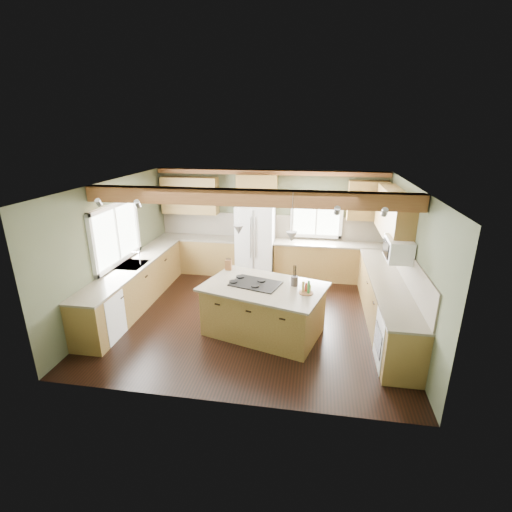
# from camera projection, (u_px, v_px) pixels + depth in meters

# --- Properties ---
(floor) EXTENTS (5.60, 5.60, 0.00)m
(floor) POSITION_uv_depth(u_px,v_px,m) (253.00, 315.00, 7.39)
(floor) COLOR black
(floor) RESTS_ON ground
(ceiling) EXTENTS (5.60, 5.60, 0.00)m
(ceiling) POSITION_uv_depth(u_px,v_px,m) (253.00, 184.00, 6.54)
(ceiling) COLOR silver
(ceiling) RESTS_ON wall_back
(wall_back) EXTENTS (5.60, 0.00, 5.60)m
(wall_back) POSITION_uv_depth(u_px,v_px,m) (270.00, 222.00, 9.30)
(wall_back) COLOR #495139
(wall_back) RESTS_ON ground
(wall_left) EXTENTS (0.00, 5.00, 5.00)m
(wall_left) POSITION_uv_depth(u_px,v_px,m) (115.00, 247.00, 7.39)
(wall_left) COLOR #495139
(wall_left) RESTS_ON ground
(wall_right) EXTENTS (0.00, 5.00, 5.00)m
(wall_right) POSITION_uv_depth(u_px,v_px,m) (409.00, 262.00, 6.54)
(wall_right) COLOR #495139
(wall_right) RESTS_ON ground
(ceiling_beam) EXTENTS (5.55, 0.26, 0.26)m
(ceiling_beam) POSITION_uv_depth(u_px,v_px,m) (247.00, 198.00, 6.04)
(ceiling_beam) COLOR brown
(ceiling_beam) RESTS_ON ceiling
(soffit_trim) EXTENTS (5.55, 0.20, 0.10)m
(soffit_trim) POSITION_uv_depth(u_px,v_px,m) (270.00, 172.00, 8.80)
(soffit_trim) COLOR brown
(soffit_trim) RESTS_ON ceiling
(backsplash_back) EXTENTS (5.58, 0.03, 0.58)m
(backsplash_back) POSITION_uv_depth(u_px,v_px,m) (270.00, 226.00, 9.31)
(backsplash_back) COLOR brown
(backsplash_back) RESTS_ON wall_back
(backsplash_right) EXTENTS (0.03, 3.70, 0.58)m
(backsplash_right) POSITION_uv_depth(u_px,v_px,m) (407.00, 266.00, 6.62)
(backsplash_right) COLOR brown
(backsplash_right) RESTS_ON wall_right
(base_cab_back_left) EXTENTS (2.02, 0.60, 0.88)m
(base_cab_back_left) POSITION_uv_depth(u_px,v_px,m) (199.00, 255.00, 9.57)
(base_cab_back_left) COLOR brown
(base_cab_back_left) RESTS_ON floor
(counter_back_left) EXTENTS (2.06, 0.64, 0.04)m
(counter_back_left) POSITION_uv_depth(u_px,v_px,m) (198.00, 238.00, 9.42)
(counter_back_left) COLOR #494336
(counter_back_left) RESTS_ON base_cab_back_left
(base_cab_back_right) EXTENTS (2.62, 0.60, 0.88)m
(base_cab_back_right) POSITION_uv_depth(u_px,v_px,m) (328.00, 262.00, 9.07)
(base_cab_back_right) COLOR brown
(base_cab_back_right) RESTS_ON floor
(counter_back_right) EXTENTS (2.66, 0.64, 0.04)m
(counter_back_right) POSITION_uv_depth(u_px,v_px,m) (329.00, 244.00, 8.92)
(counter_back_right) COLOR #494336
(counter_back_right) RESTS_ON base_cab_back_right
(base_cab_left) EXTENTS (0.60, 3.70, 0.88)m
(base_cab_left) POSITION_uv_depth(u_px,v_px,m) (135.00, 286.00, 7.68)
(base_cab_left) COLOR brown
(base_cab_left) RESTS_ON floor
(counter_left) EXTENTS (0.64, 3.74, 0.04)m
(counter_left) POSITION_uv_depth(u_px,v_px,m) (132.00, 265.00, 7.53)
(counter_left) COLOR #494336
(counter_left) RESTS_ON base_cab_left
(base_cab_right) EXTENTS (0.60, 3.70, 0.88)m
(base_cab_right) POSITION_uv_depth(u_px,v_px,m) (385.00, 304.00, 6.92)
(base_cab_right) COLOR brown
(base_cab_right) RESTS_ON floor
(counter_right) EXTENTS (0.64, 3.74, 0.04)m
(counter_right) POSITION_uv_depth(u_px,v_px,m) (388.00, 281.00, 6.77)
(counter_right) COLOR #494336
(counter_right) RESTS_ON base_cab_right
(upper_cab_back_left) EXTENTS (1.40, 0.35, 0.90)m
(upper_cab_back_left) POSITION_uv_depth(u_px,v_px,m) (190.00, 195.00, 9.22)
(upper_cab_back_left) COLOR brown
(upper_cab_back_left) RESTS_ON wall_back
(upper_cab_over_fridge) EXTENTS (0.96, 0.35, 0.70)m
(upper_cab_over_fridge) POSITION_uv_depth(u_px,v_px,m) (257.00, 189.00, 8.90)
(upper_cab_over_fridge) COLOR brown
(upper_cab_over_fridge) RESTS_ON wall_back
(upper_cab_right) EXTENTS (0.35, 2.20, 0.90)m
(upper_cab_right) POSITION_uv_depth(u_px,v_px,m) (394.00, 215.00, 7.19)
(upper_cab_right) COLOR brown
(upper_cab_right) RESTS_ON wall_right
(upper_cab_back_corner) EXTENTS (0.90, 0.35, 0.90)m
(upper_cab_back_corner) POSITION_uv_depth(u_px,v_px,m) (368.00, 201.00, 8.57)
(upper_cab_back_corner) COLOR brown
(upper_cab_back_corner) RESTS_ON wall_back
(window_left) EXTENTS (0.04, 1.60, 1.05)m
(window_left) POSITION_uv_depth(u_px,v_px,m) (116.00, 234.00, 7.35)
(window_left) COLOR white
(window_left) RESTS_ON wall_left
(window_back) EXTENTS (1.10, 0.04, 1.00)m
(window_back) POSITION_uv_depth(u_px,v_px,m) (317.00, 214.00, 9.02)
(window_back) COLOR white
(window_back) RESTS_ON wall_back
(sink) EXTENTS (0.50, 0.65, 0.03)m
(sink) POSITION_uv_depth(u_px,v_px,m) (132.00, 265.00, 7.52)
(sink) COLOR #262628
(sink) RESTS_ON counter_left
(faucet) EXTENTS (0.02, 0.02, 0.28)m
(faucet) POSITION_uv_depth(u_px,v_px,m) (140.00, 259.00, 7.45)
(faucet) COLOR #B2B2B7
(faucet) RESTS_ON sink
(dishwasher) EXTENTS (0.60, 0.60, 0.84)m
(dishwasher) POSITION_uv_depth(u_px,v_px,m) (101.00, 316.00, 6.47)
(dishwasher) COLOR white
(dishwasher) RESTS_ON floor
(oven) EXTENTS (0.60, 0.72, 0.84)m
(oven) POSITION_uv_depth(u_px,v_px,m) (398.00, 342.00, 5.71)
(oven) COLOR white
(oven) RESTS_ON floor
(microwave) EXTENTS (0.40, 0.70, 0.38)m
(microwave) POSITION_uv_depth(u_px,v_px,m) (398.00, 249.00, 6.45)
(microwave) COLOR white
(microwave) RESTS_ON wall_right
(pendant_left) EXTENTS (0.18, 0.18, 0.16)m
(pendant_left) POSITION_uv_depth(u_px,v_px,m) (239.00, 230.00, 6.39)
(pendant_left) COLOR #B2B2B7
(pendant_left) RESTS_ON ceiling
(pendant_right) EXTENTS (0.18, 0.18, 0.16)m
(pendant_right) POSITION_uv_depth(u_px,v_px,m) (292.00, 237.00, 6.00)
(pendant_right) COLOR #B2B2B7
(pendant_right) RESTS_ON ceiling
(refrigerator) EXTENTS (0.90, 0.74, 1.80)m
(refrigerator) POSITION_uv_depth(u_px,v_px,m) (256.00, 241.00, 9.12)
(refrigerator) COLOR silver
(refrigerator) RESTS_ON floor
(island) EXTENTS (2.21, 1.69, 0.88)m
(island) POSITION_uv_depth(u_px,v_px,m) (264.00, 310.00, 6.67)
(island) COLOR brown
(island) RESTS_ON floor
(island_top) EXTENTS (2.37, 1.85, 0.04)m
(island_top) POSITION_uv_depth(u_px,v_px,m) (264.00, 287.00, 6.52)
(island_top) COLOR #494336
(island_top) RESTS_ON island
(cooktop) EXTENTS (0.97, 0.78, 0.02)m
(cooktop) POSITION_uv_depth(u_px,v_px,m) (256.00, 284.00, 6.57)
(cooktop) COLOR black
(cooktop) RESTS_ON island_top
(knife_block) EXTENTS (0.12, 0.09, 0.20)m
(knife_block) POSITION_uv_depth(u_px,v_px,m) (228.00, 265.00, 7.20)
(knife_block) COLOR brown
(knife_block) RESTS_ON island_top
(utensil_crock) EXTENTS (0.18, 0.18, 0.17)m
(utensil_crock) POSITION_uv_depth(u_px,v_px,m) (294.00, 281.00, 6.50)
(utensil_crock) COLOR #3A352F
(utensil_crock) RESTS_ON island_top
(bottle_tray) EXTENTS (0.29, 0.29, 0.22)m
(bottle_tray) POSITION_uv_depth(u_px,v_px,m) (306.00, 287.00, 6.18)
(bottle_tray) COLOR brown
(bottle_tray) RESTS_ON island_top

